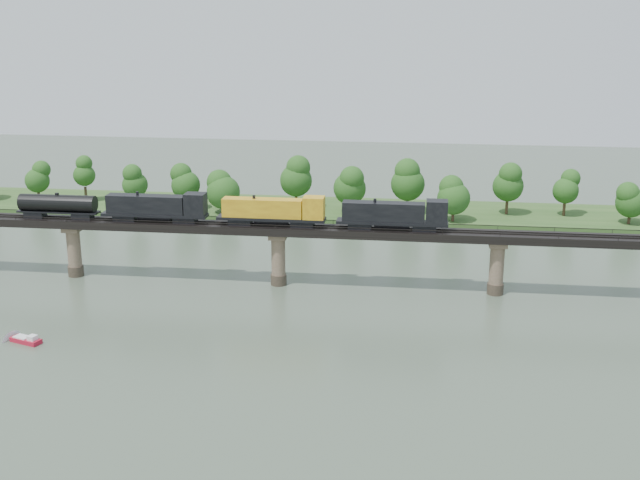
# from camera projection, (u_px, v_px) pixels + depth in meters

# --- Properties ---
(ground) EXTENTS (400.00, 400.00, 0.00)m
(ground) POSITION_uv_depth(u_px,v_px,m) (244.00, 349.00, 122.25)
(ground) COLOR #3B4A3A
(ground) RESTS_ON ground
(far_bank) EXTENTS (300.00, 24.00, 1.60)m
(far_bank) POSITION_uv_depth(u_px,v_px,m) (317.00, 210.00, 203.01)
(far_bank) COLOR #2C4C1E
(far_bank) RESTS_ON ground
(bridge) EXTENTS (236.00, 30.00, 11.50)m
(bridge) POSITION_uv_depth(u_px,v_px,m) (278.00, 257.00, 149.32)
(bridge) COLOR #473A2D
(bridge) RESTS_ON ground
(bridge_superstructure) EXTENTS (220.00, 4.90, 0.75)m
(bridge_superstructure) POSITION_uv_depth(u_px,v_px,m) (278.00, 224.00, 147.56)
(bridge_superstructure) COLOR black
(bridge_superstructure) RESTS_ON bridge
(far_treeline) EXTENTS (289.06, 17.54, 13.60)m
(far_treeline) POSITION_uv_depth(u_px,v_px,m) (282.00, 182.00, 197.53)
(far_treeline) COLOR #382619
(far_treeline) RESTS_ON far_bank
(freight_train) EXTENTS (81.39, 3.17, 5.60)m
(freight_train) POSITION_uv_depth(u_px,v_px,m) (233.00, 210.00, 147.94)
(freight_train) COLOR black
(freight_train) RESTS_ON bridge
(motorboat) EXTENTS (5.43, 3.39, 1.43)m
(motorboat) POSITION_uv_depth(u_px,v_px,m) (26.00, 340.00, 124.40)
(motorboat) COLOR #AE132A
(motorboat) RESTS_ON ground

